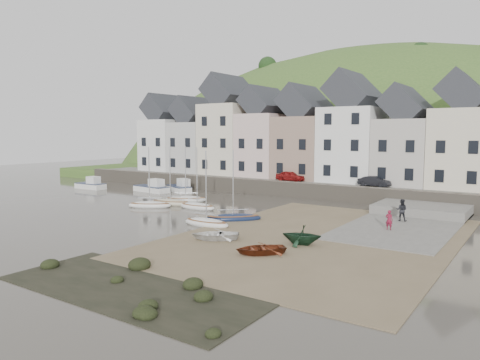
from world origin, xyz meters
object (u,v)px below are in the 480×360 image
Objects in this scene: sailboat_0 at (186,199)px; rowboat_white at (215,235)px; rowboat_green at (302,235)px; rowboat_red at (260,249)px; person_red at (389,220)px; car_left at (290,176)px; car_right at (374,181)px; person_dark at (402,210)px.

sailboat_0 reaches higher than rowboat_white.
rowboat_green is 3.72m from rowboat_red.
person_red is at bearing 139.43° from rowboat_green.
car_right is (10.42, 0.00, -0.04)m from car_left.
car_right is (-2.28, 22.34, 1.44)m from rowboat_green.
rowboat_green is 8.51m from person_red.
person_red is 4.11m from person_dark.
rowboat_white is at bearing -85.65° from rowboat_green.
sailboat_0 is at bearing -167.49° from rowboat_white.
rowboat_green is 25.74m from car_left.
car_left reaches higher than car_right.
car_right reaches higher than rowboat_red.
rowboat_white is at bearing -179.90° from car_right.
person_red is 0.44× the size of car_right.
person_red is 0.82× the size of person_dark.
rowboat_white is (13.56, -12.48, 0.14)m from sailboat_0.
person_dark reaches higher than rowboat_white.
person_red is at bearing -150.11° from car_right.
person_red reaches higher than rowboat_green.
person_red is at bearing -128.86° from car_left.
sailboat_0 reaches higher than rowboat_green.
rowboat_white is 1.78× the size of person_dark.
rowboat_green reaches higher than rowboat_red.
sailboat_0 is at bearing -173.97° from rowboat_red.
rowboat_green is 0.71× the size of car_left.
person_red is 0.42× the size of car_left.
car_right is (-1.23, 25.89, 1.79)m from rowboat_red.
rowboat_red is (-1.05, -3.55, -0.35)m from rowboat_green.
person_dark reaches higher than person_red.
sailboat_0 is at bearing -4.51° from person_red.
car_left reaches higher than rowboat_red.
rowboat_white is at bearing -154.00° from rowboat_red.
person_red is at bearing 111.18° from rowboat_red.
sailboat_0 reaches higher than rowboat_red.
car_left is (-11.65, 25.89, 1.83)m from rowboat_red.
car_right is at bearing 35.14° from sailboat_0.
rowboat_red is (18.20, -13.95, 0.12)m from sailboat_0.
rowboat_white is 4.87m from rowboat_red.
rowboat_white is 13.50m from person_red.
sailboat_0 is at bearing -134.11° from rowboat_green.
car_left is (6.55, 11.94, 1.96)m from sailboat_0.
rowboat_red is 12.19m from person_red.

